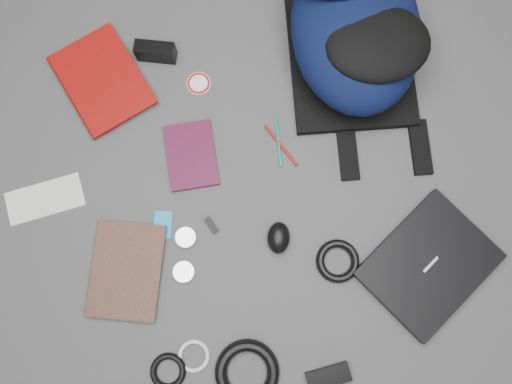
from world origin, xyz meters
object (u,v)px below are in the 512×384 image
object	(u,v)px
backpack	(356,30)
dvd_case	(191,155)
mouse	(279,238)
power_brick	(328,377)
compact_camera	(156,52)
textbook_red	(70,99)
comic_book	(92,267)
laptop	(429,265)

from	to	relation	value
backpack	dvd_case	size ratio (longest dim) A/B	2.89
backpack	mouse	xyz separation A→B (m)	(-0.35, -0.47, -0.09)
mouse	power_brick	bearing A→B (deg)	-67.69
backpack	compact_camera	size ratio (longest dim) A/B	4.85
textbook_red	compact_camera	xyz separation A→B (m)	(0.27, 0.06, 0.02)
comic_book	laptop	bearing A→B (deg)	5.76
mouse	compact_camera	bearing A→B (deg)	126.13
dvd_case	power_brick	size ratio (longest dim) A/B	1.68
textbook_red	compact_camera	bearing A→B (deg)	-2.32
comic_book	backpack	bearing A→B (deg)	47.01
comic_book	dvd_case	world-z (taller)	comic_book
laptop	power_brick	distance (m)	0.39
backpack	comic_book	xyz separation A→B (m)	(-0.85, -0.40, -0.10)
power_brick	laptop	bearing A→B (deg)	30.82
comic_book	power_brick	distance (m)	0.68
backpack	power_brick	world-z (taller)	backpack
dvd_case	compact_camera	size ratio (longest dim) A/B	1.68
compact_camera	dvd_case	bearing A→B (deg)	-64.70
compact_camera	textbook_red	bearing A→B (deg)	-144.82
backpack	laptop	world-z (taller)	backpack
dvd_case	textbook_red	bearing A→B (deg)	145.50
textbook_red	comic_book	distance (m)	0.47
laptop	textbook_red	bearing A→B (deg)	110.55
textbook_red	dvd_case	distance (m)	0.38
power_brick	mouse	bearing A→B (deg)	94.14
comic_book	mouse	distance (m)	0.50
mouse	dvd_case	bearing A→B (deg)	139.12
compact_camera	mouse	size ratio (longest dim) A/B	1.32
comic_book	textbook_red	bearing A→B (deg)	105.95
textbook_red	laptop	bearing A→B (deg)	-56.84
backpack	laptop	distance (m)	0.65
backpack	power_brick	bearing A→B (deg)	-99.47
compact_camera	power_brick	size ratio (longest dim) A/B	1.00
power_brick	backpack	bearing A→B (deg)	69.54
backpack	textbook_red	world-z (taller)	backpack
dvd_case	power_brick	distance (m)	0.69
laptop	compact_camera	xyz separation A→B (m)	(-0.54, 0.78, 0.01)
laptop	dvd_case	size ratio (longest dim) A/B	1.73
compact_camera	power_brick	world-z (taller)	compact_camera
dvd_case	power_brick	world-z (taller)	power_brick
mouse	power_brick	size ratio (longest dim) A/B	0.76
laptop	compact_camera	bearing A→B (deg)	96.92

